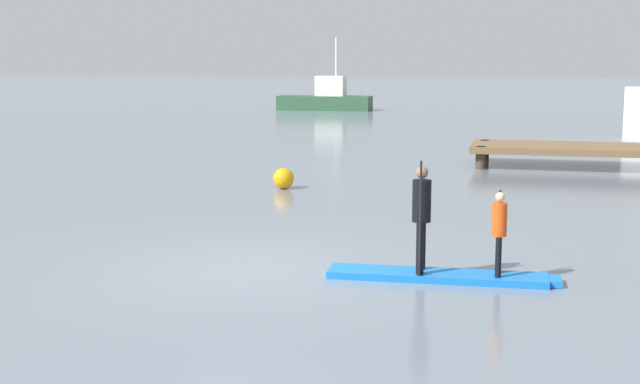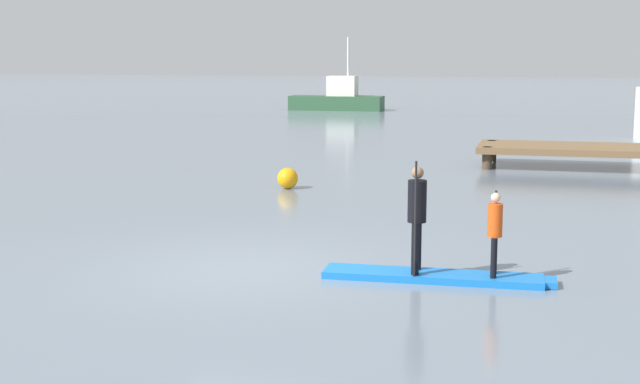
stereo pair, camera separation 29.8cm
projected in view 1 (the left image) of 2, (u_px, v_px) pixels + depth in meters
ground_plane at (248, 268)px, 13.13m from camera, size 240.00×240.00×0.00m
paddleboard_near at (442, 276)px, 12.48m from camera, size 3.25×0.72×0.10m
paddler_adult at (421, 212)px, 12.39m from camera, size 0.27×0.48×1.60m
paddler_child_solo at (499, 229)px, 12.23m from camera, size 0.21×0.41×1.17m
fishing_boat_green_midground at (326, 99)px, 50.86m from camera, size 5.35×1.71×4.14m
mooring_buoy_near at (284, 178)px, 20.94m from camera, size 0.50×0.50×0.50m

